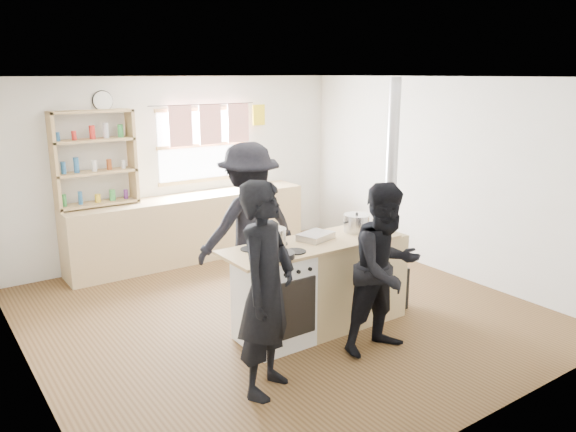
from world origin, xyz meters
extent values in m
cube|color=brown|center=(0.00, 0.00, -0.01)|extent=(5.00, 5.00, 0.01)
cube|color=tan|center=(0.00, 2.22, 0.45)|extent=(3.40, 0.55, 0.90)
cube|color=tan|center=(-1.20, 2.34, 0.94)|extent=(1.00, 0.28, 0.03)
cube|color=tan|center=(-1.20, 2.34, 1.33)|extent=(1.00, 0.28, 0.03)
cube|color=tan|center=(-1.20, 2.34, 1.74)|extent=(1.00, 0.28, 0.03)
cube|color=tan|center=(-1.20, 2.34, 2.08)|extent=(1.00, 0.28, 0.03)
cube|color=tan|center=(-1.68, 2.34, 1.50)|extent=(0.04, 0.28, 1.20)
cube|color=tan|center=(-0.72, 2.34, 1.50)|extent=(0.04, 0.28, 1.20)
cylinder|color=silver|center=(1.03, 2.22, 1.06)|extent=(0.10, 0.10, 0.31)
cube|color=white|center=(-0.45, -0.55, 0.45)|extent=(0.60, 0.60, 0.90)
cube|color=tan|center=(0.45, -0.55, 0.45)|extent=(1.20, 0.60, 0.90)
cube|color=tan|center=(0.00, -0.55, 0.92)|extent=(1.84, 0.64, 0.03)
cylinder|color=black|center=(-0.51, -0.75, 0.96)|extent=(0.38, 0.38, 0.05)
cylinder|color=#2D541C|center=(-0.51, -0.75, 0.97)|extent=(0.25, 0.25, 0.02)
cube|color=silver|center=(0.10, -0.48, 0.96)|extent=(0.40, 0.34, 0.07)
cube|color=brown|center=(0.10, -0.48, 0.98)|extent=(0.34, 0.29, 0.02)
cylinder|color=silver|center=(-0.36, -0.43, 1.01)|extent=(0.24, 0.24, 0.16)
cylinder|color=silver|center=(-0.36, -0.43, 1.10)|extent=(0.24, 0.24, 0.01)
sphere|color=black|center=(-0.36, -0.43, 1.11)|extent=(0.03, 0.03, 0.03)
cylinder|color=#B3B3B6|center=(0.63, -0.50, 1.02)|extent=(0.26, 0.26, 0.17)
cylinder|color=#B3B3B6|center=(0.63, -0.50, 1.11)|extent=(0.27, 0.27, 0.01)
sphere|color=black|center=(0.63, -0.50, 1.12)|extent=(0.03, 0.03, 0.03)
cube|color=tan|center=(0.93, -0.58, 0.94)|extent=(0.31, 0.24, 0.02)
cube|color=olive|center=(0.93, -0.58, 1.00)|extent=(0.24, 0.14, 0.10)
cube|color=black|center=(1.04, -0.57, 0.24)|extent=(0.35, 0.35, 0.47)
cylinder|color=#ADADB2|center=(1.04, -0.57, 1.49)|extent=(0.12, 0.12, 2.03)
imported|color=black|center=(-0.95, -1.22, 0.88)|extent=(0.77, 0.70, 1.76)
imported|color=black|center=(0.32, -1.26, 0.80)|extent=(0.80, 0.63, 1.60)
imported|color=black|center=(-0.16, 0.36, 0.92)|extent=(1.19, 0.69, 1.83)
camera|label=1|loc=(-3.19, -4.72, 2.54)|focal=35.00mm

